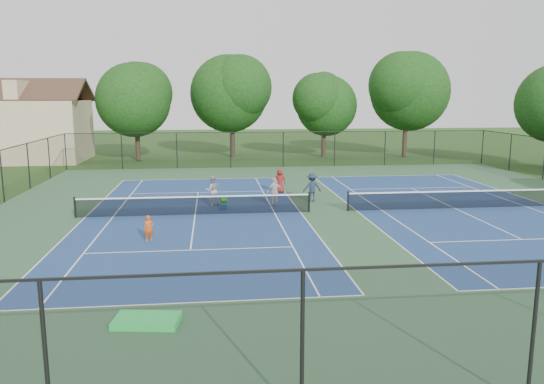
{
  "coord_description": "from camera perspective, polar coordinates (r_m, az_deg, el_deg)",
  "views": [
    {
      "loc": [
        -6.06,
        -26.89,
        6.05
      ],
      "look_at": [
        -3.12,
        -1.0,
        1.3
      ],
      "focal_mm": 35.0,
      "sensor_mm": 36.0,
      "label": 1
    }
  ],
  "objects": [
    {
      "name": "instructor",
      "position": [
        29.77,
        -6.45,
        0.17
      ],
      "size": [
        0.94,
        0.81,
        1.67
      ],
      "primitive_type": "imported",
      "rotation": [
        0.0,
        0.0,
        3.39
      ],
      "color": "#959597",
      "rests_on": "ground"
    },
    {
      "name": "perimeter_fence",
      "position": [
        27.92,
        6.15,
        1.11
      ],
      "size": [
        36.08,
        36.08,
        3.02
      ],
      "color": "black",
      "rests_on": "ground"
    },
    {
      "name": "tennis_court_right",
      "position": [
        30.48,
        19.05,
        -1.5
      ],
      "size": [
        12.0,
        23.83,
        1.07
      ],
      "color": "navy",
      "rests_on": "ground"
    },
    {
      "name": "child_player",
      "position": [
        22.87,
        -13.1,
        -3.83
      ],
      "size": [
        0.48,
        0.4,
        1.12
      ],
      "primitive_type": "imported",
      "rotation": [
        0.0,
        0.0,
        0.37
      ],
      "color": "#E44E0F",
      "rests_on": "ground"
    },
    {
      "name": "tennis_court_left",
      "position": [
        27.55,
        -8.28,
        -2.25
      ],
      "size": [
        12.0,
        23.83,
        1.07
      ],
      "color": "navy",
      "rests_on": "ground"
    },
    {
      "name": "ball_hopper",
      "position": [
        28.56,
        -5.24,
        -0.94
      ],
      "size": [
        0.38,
        0.34,
        0.41
      ],
      "primitive_type": "cube",
      "rotation": [
        0.0,
        0.0,
        0.21
      ],
      "color": "green",
      "rests_on": "ball_crate"
    },
    {
      "name": "tree_back_a",
      "position": [
        51.36,
        -14.46,
        10.0
      ],
      "size": [
        6.8,
        6.8,
        9.15
      ],
      "color": "#2D2116",
      "rests_on": "ground"
    },
    {
      "name": "green_tarp",
      "position": [
        15.0,
        -13.32,
        -13.31
      ],
      "size": [
        1.85,
        1.22,
        0.19
      ],
      "primitive_type": "cube",
      "rotation": [
        0.0,
        0.0,
        -0.15
      ],
      "color": "green",
      "rests_on": "ground"
    },
    {
      "name": "clapboard_house",
      "position": [
        54.66,
        -24.68,
        6.29
      ],
      "size": [
        10.8,
        8.1,
        7.65
      ],
      "color": "tan",
      "rests_on": "ground"
    },
    {
      "name": "court_pad",
      "position": [
        28.22,
        6.09,
        -2.1
      ],
      "size": [
        36.0,
        36.0,
        0.01
      ],
      "primitive_type": "cube",
      "color": "#2E522E",
      "rests_on": "ground"
    },
    {
      "name": "tree_back_b",
      "position": [
        52.93,
        -4.32,
        10.89
      ],
      "size": [
        7.6,
        7.6,
        10.03
      ],
      "color": "#2D2116",
      "rests_on": "ground"
    },
    {
      "name": "ground",
      "position": [
        28.22,
        6.09,
        -2.11
      ],
      "size": [
        140.0,
        140.0,
        0.0
      ],
      "primitive_type": "plane",
      "color": "#234716",
      "rests_on": "ground"
    },
    {
      "name": "ball_crate",
      "position": [
        28.63,
        -5.23,
        -1.62
      ],
      "size": [
        0.37,
        0.34,
        0.29
      ],
      "primitive_type": "cube",
      "rotation": [
        0.0,
        0.0,
        0.1
      ],
      "color": "#163498",
      "rests_on": "ground"
    },
    {
      "name": "bystander_b",
      "position": [
        30.67,
        4.33,
        0.49
      ],
      "size": [
        1.07,
        0.62,
        1.65
      ],
      "primitive_type": "imported",
      "rotation": [
        0.0,
        0.0,
        3.15
      ],
      "color": "#1C283E",
      "rests_on": "ground"
    },
    {
      "name": "tree_back_d",
      "position": [
        54.35,
        14.32,
        10.83
      ],
      "size": [
        7.8,
        7.8,
        10.37
      ],
      "color": "#2D2116",
      "rests_on": "ground"
    },
    {
      "name": "bystander_a",
      "position": [
        29.37,
        0.28,
        0.03
      ],
      "size": [
        1.0,
        0.64,
        1.59
      ],
      "primitive_type": "imported",
      "rotation": [
        0.0,
        0.0,
        3.43
      ],
      "color": "silver",
      "rests_on": "ground"
    },
    {
      "name": "bystander_c",
      "position": [
        33.32,
        0.85,
        1.21
      ],
      "size": [
        0.76,
        0.5,
        1.54
      ],
      "primitive_type": "imported",
      "rotation": [
        0.0,
        0.0,
        3.16
      ],
      "color": "maroon",
      "rests_on": "ground"
    },
    {
      "name": "tree_back_c",
      "position": [
        53.06,
        5.64,
        9.67
      ],
      "size": [
        6.0,
        6.0,
        8.4
      ],
      "color": "#2D2116",
      "rests_on": "ground"
    }
  ]
}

